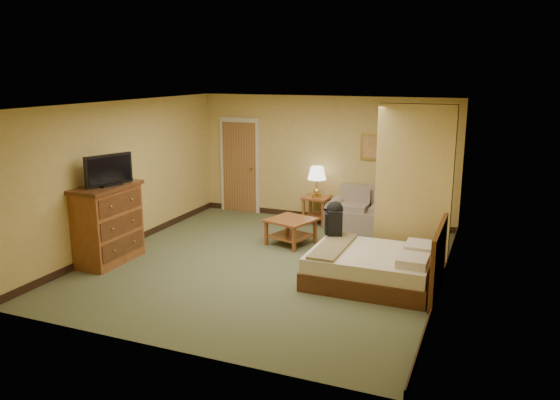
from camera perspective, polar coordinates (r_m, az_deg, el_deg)
The scene contains 17 objects.
floor at distance 9.02m, azimuth -1.33°, elevation -6.72°, with size 6.00×6.00×0.00m, color #535A3A.
ceiling at distance 8.48m, azimuth -1.43°, elevation 10.01°, with size 6.00×6.00×0.00m, color white.
back_wall at distance 11.42m, azimuth 4.66°, elevation 4.28°, with size 5.50×0.02×2.60m, color tan.
left_wall at distance 10.06m, azimuth -15.91°, elevation 2.56°, with size 0.02×6.00×2.60m, color tan.
right_wall at distance 7.99m, azimuth 17.02°, elevation -0.23°, with size 0.02×6.00×2.60m, color tan.
partition at distance 8.95m, azimuth 13.78°, elevation 1.40°, with size 1.20×0.15×2.60m, color tan.
door at distance 12.16m, azimuth -4.22°, elevation 3.57°, with size 0.94×0.16×2.10m.
baseboard at distance 11.67m, azimuth 4.53°, elevation -1.74°, with size 5.50×0.02×0.12m, color black.
loveseat at distance 10.95m, azimuth 9.41°, elevation -1.74°, with size 1.67×0.78×0.85m.
side_table at distance 11.29m, azimuth 3.83°, elevation -0.60°, with size 0.52×0.52×0.57m.
table_lamp at distance 11.15m, azimuth 3.88°, elevation 2.74°, with size 0.38×0.38×0.63m.
coffee_table at distance 9.93m, azimuth 1.13°, elevation -2.74°, with size 0.92×0.92×0.48m.
wall_picture at distance 11.07m, azimuth 10.14°, elevation 5.40°, with size 0.69×0.04×0.53m.
dresser at distance 9.38m, azimuth -17.55°, elevation -2.36°, with size 0.64×1.22×1.30m.
tv at distance 9.12m, azimuth -17.45°, elevation 2.91°, with size 0.32×0.80×0.51m.
bed at distance 8.25m, azimuth 9.98°, elevation -6.85°, with size 1.90×1.54×1.00m.
backpack at distance 8.79m, azimuth 5.74°, elevation -1.88°, with size 0.33×0.39×0.58m.
Camera 1 is at (3.39, -7.76, 3.10)m, focal length 35.00 mm.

